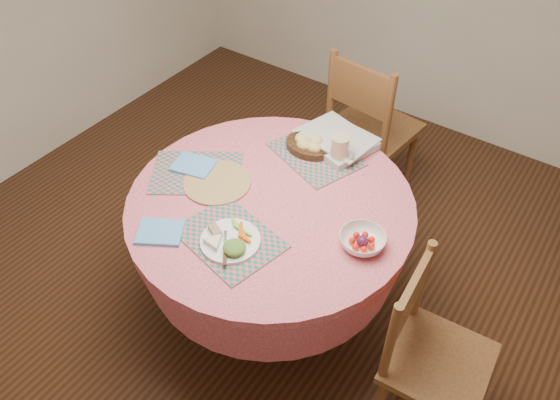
{
  "coord_description": "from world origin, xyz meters",
  "views": [
    {
      "loc": [
        1.0,
        -1.36,
        2.36
      ],
      "look_at": [
        0.05,
        0.0,
        0.78
      ],
      "focal_mm": 35.0,
      "sensor_mm": 36.0,
      "label": 1
    }
  ],
  "objects_px": {
    "chair_back": "(369,126)",
    "fruit_bowl": "(362,241)",
    "wicker_trivet": "(217,182)",
    "dinner_plate": "(231,241)",
    "dining_table": "(271,232)",
    "latte_mug": "(340,150)",
    "chair_right": "(429,352)",
    "bread_bowl": "(309,145)"
  },
  "relations": [
    {
      "from": "wicker_trivet",
      "to": "bread_bowl",
      "type": "height_order",
      "value": "bread_bowl"
    },
    {
      "from": "dining_table",
      "to": "bread_bowl",
      "type": "height_order",
      "value": "bread_bowl"
    },
    {
      "from": "chair_back",
      "to": "wicker_trivet",
      "type": "xyz_separation_m",
      "value": [
        -0.21,
        -1.08,
        0.25
      ]
    },
    {
      "from": "wicker_trivet",
      "to": "bread_bowl",
      "type": "xyz_separation_m",
      "value": [
        0.2,
        0.43,
        0.03
      ]
    },
    {
      "from": "bread_bowl",
      "to": "fruit_bowl",
      "type": "xyz_separation_m",
      "value": [
        0.5,
        -0.39,
        -0.01
      ]
    },
    {
      "from": "dining_table",
      "to": "chair_right",
      "type": "height_order",
      "value": "chair_right"
    },
    {
      "from": "dinner_plate",
      "to": "bread_bowl",
      "type": "relative_size",
      "value": 1.04
    },
    {
      "from": "wicker_trivet",
      "to": "fruit_bowl",
      "type": "xyz_separation_m",
      "value": [
        0.7,
        0.04,
        0.02
      ]
    },
    {
      "from": "chair_back",
      "to": "fruit_bowl",
      "type": "bearing_deg",
      "value": 122.14
    },
    {
      "from": "dining_table",
      "to": "dinner_plate",
      "type": "xyz_separation_m",
      "value": [
        0.02,
        -0.3,
        0.22
      ]
    },
    {
      "from": "latte_mug",
      "to": "wicker_trivet",
      "type": "bearing_deg",
      "value": -130.42
    },
    {
      "from": "dinner_plate",
      "to": "latte_mug",
      "type": "relative_size",
      "value": 1.75
    },
    {
      "from": "dining_table",
      "to": "bread_bowl",
      "type": "relative_size",
      "value": 5.39
    },
    {
      "from": "chair_right",
      "to": "wicker_trivet",
      "type": "xyz_separation_m",
      "value": [
        -1.08,
        0.04,
        0.31
      ]
    },
    {
      "from": "chair_back",
      "to": "dining_table",
      "type": "bearing_deg",
      "value": 99.39
    },
    {
      "from": "bread_bowl",
      "to": "latte_mug",
      "type": "bearing_deg",
      "value": 1.47
    },
    {
      "from": "fruit_bowl",
      "to": "dining_table",
      "type": "bearing_deg",
      "value": 179.55
    },
    {
      "from": "dining_table",
      "to": "latte_mug",
      "type": "height_order",
      "value": "latte_mug"
    },
    {
      "from": "chair_right",
      "to": "bread_bowl",
      "type": "bearing_deg",
      "value": 57.62
    },
    {
      "from": "dining_table",
      "to": "fruit_bowl",
      "type": "distance_m",
      "value": 0.5
    },
    {
      "from": "chair_back",
      "to": "latte_mug",
      "type": "xyz_separation_m",
      "value": [
        0.16,
        -0.65,
        0.31
      ]
    },
    {
      "from": "chair_right",
      "to": "latte_mug",
      "type": "height_order",
      "value": "latte_mug"
    },
    {
      "from": "latte_mug",
      "to": "fruit_bowl",
      "type": "relative_size",
      "value": 0.59
    },
    {
      "from": "chair_back",
      "to": "wicker_trivet",
      "type": "distance_m",
      "value": 1.13
    },
    {
      "from": "chair_right",
      "to": "wicker_trivet",
      "type": "relative_size",
      "value": 2.88
    },
    {
      "from": "chair_right",
      "to": "bread_bowl",
      "type": "height_order",
      "value": "chair_right"
    },
    {
      "from": "chair_back",
      "to": "dinner_plate",
      "type": "xyz_separation_m",
      "value": [
        0.07,
        -1.33,
        0.26
      ]
    },
    {
      "from": "wicker_trivet",
      "to": "dinner_plate",
      "type": "height_order",
      "value": "dinner_plate"
    },
    {
      "from": "dinner_plate",
      "to": "fruit_bowl",
      "type": "height_order",
      "value": "dinner_plate"
    },
    {
      "from": "bread_bowl",
      "to": "chair_right",
      "type": "bearing_deg",
      "value": -28.24
    },
    {
      "from": "bread_bowl",
      "to": "latte_mug",
      "type": "height_order",
      "value": "latte_mug"
    },
    {
      "from": "wicker_trivet",
      "to": "chair_right",
      "type": "bearing_deg",
      "value": -2.3
    },
    {
      "from": "bread_bowl",
      "to": "dining_table",
      "type": "bearing_deg",
      "value": -82.13
    },
    {
      "from": "dining_table",
      "to": "dinner_plate",
      "type": "bearing_deg",
      "value": -85.77
    },
    {
      "from": "dinner_plate",
      "to": "latte_mug",
      "type": "distance_m",
      "value": 0.69
    },
    {
      "from": "chair_back",
      "to": "dinner_plate",
      "type": "distance_m",
      "value": 1.36
    },
    {
      "from": "chair_right",
      "to": "latte_mug",
      "type": "distance_m",
      "value": 0.94
    },
    {
      "from": "chair_right",
      "to": "chair_back",
      "type": "xyz_separation_m",
      "value": [
        -0.88,
        1.12,
        0.06
      ]
    },
    {
      "from": "dining_table",
      "to": "fruit_bowl",
      "type": "bearing_deg",
      "value": -0.45
    },
    {
      "from": "dining_table",
      "to": "dinner_plate",
      "type": "distance_m",
      "value": 0.37
    },
    {
      "from": "dinner_plate",
      "to": "bread_bowl",
      "type": "distance_m",
      "value": 0.68
    },
    {
      "from": "chair_right",
      "to": "chair_back",
      "type": "distance_m",
      "value": 1.42
    }
  ]
}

